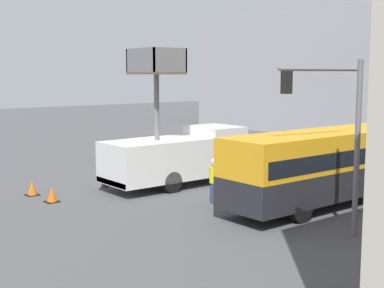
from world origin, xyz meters
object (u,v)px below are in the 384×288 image
object	(u,v)px
city_bus	(336,160)
road_worker_near_truck	(105,169)
road_worker_directing	(214,181)
traffic_cone_mid_road	(32,189)
parked_car_curbside	(187,147)
traffic_cone_near_truck	(52,195)
traffic_light_pole	(328,114)
utility_truck	(178,154)

from	to	relation	value
city_bus	road_worker_near_truck	distance (m)	10.41
road_worker_near_truck	road_worker_directing	world-z (taller)	road_worker_directing
traffic_cone_mid_road	parked_car_curbside	world-z (taller)	parked_car_curbside
road_worker_directing	traffic_cone_near_truck	distance (m)	6.72
traffic_light_pole	city_bus	bearing A→B (deg)	121.14
utility_truck	city_bus	bearing A→B (deg)	23.46
road_worker_near_truck	road_worker_directing	bearing A→B (deg)	123.19
road_worker_directing	traffic_cone_near_truck	xyz separation A→B (m)	(-4.32, -5.11, -0.63)
utility_truck	road_worker_near_truck	xyz separation A→B (m)	(-1.76, -2.93, -0.64)
traffic_cone_near_truck	parked_car_curbside	bearing A→B (deg)	115.78
road_worker_near_truck	traffic_cone_near_truck	world-z (taller)	road_worker_near_truck
traffic_light_pole	traffic_cone_near_truck	xyz separation A→B (m)	(-9.20, -6.00, -3.61)
traffic_light_pole	parked_car_curbside	xyz separation A→B (m)	(-14.72, 5.41, -3.18)
road_worker_near_truck	road_worker_directing	distance (m)	5.84
utility_truck	road_worker_directing	size ratio (longest dim) A/B	3.81
utility_truck	traffic_cone_near_truck	xyz separation A→B (m)	(-0.57, -6.10, -1.22)
city_bus	traffic_cone_mid_road	size ratio (longest dim) A/B	18.01
road_worker_near_truck	parked_car_curbside	xyz separation A→B (m)	(-4.32, 8.24, -0.15)
traffic_cone_mid_road	parked_car_curbside	bearing A→B (deg)	108.24
traffic_cone_near_truck	traffic_cone_mid_road	bearing A→B (deg)	-174.89
road_worker_near_truck	traffic_cone_mid_road	distance (m)	3.41
road_worker_directing	city_bus	bearing A→B (deg)	-34.47
road_worker_directing	parked_car_curbside	xyz separation A→B (m)	(-9.84, 6.30, -0.20)
city_bus	traffic_cone_mid_road	world-z (taller)	city_bus
city_bus	road_worker_directing	distance (m)	5.04
road_worker_near_truck	parked_car_curbside	distance (m)	9.31
traffic_light_pole	traffic_cone_mid_road	world-z (taller)	traffic_light_pole
city_bus	parked_car_curbside	size ratio (longest dim) A/B	2.54
city_bus	parked_car_curbside	distance (m)	13.13
traffic_light_pole	road_worker_directing	world-z (taller)	traffic_light_pole
road_worker_near_truck	traffic_cone_near_truck	bearing A→B (deg)	34.30
parked_car_curbside	city_bus	bearing A→B (deg)	-10.41
parked_car_curbside	traffic_cone_near_truck	bearing A→B (deg)	-64.22
traffic_cone_mid_road	road_worker_near_truck	bearing A→B (deg)	81.20
traffic_cone_near_truck	road_worker_near_truck	bearing A→B (deg)	110.54
utility_truck	traffic_cone_near_truck	world-z (taller)	utility_truck
traffic_light_pole	traffic_cone_mid_road	size ratio (longest dim) A/B	9.30
road_worker_directing	traffic_cone_near_truck	size ratio (longest dim) A/B	2.91
utility_truck	city_bus	world-z (taller)	utility_truck
traffic_cone_mid_road	road_worker_directing	bearing A→B (deg)	41.14
road_worker_directing	traffic_cone_mid_road	xyz separation A→B (m)	(-6.02, -5.26, -0.64)
traffic_light_pole	road_worker_near_truck	xyz separation A→B (m)	(-10.39, -2.83, -3.03)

